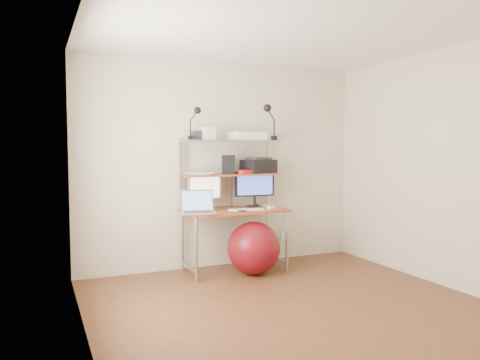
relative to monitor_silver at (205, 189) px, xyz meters
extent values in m
plane|color=brown|center=(0.32, -1.57, -0.98)|extent=(3.60, 3.60, 0.00)
plane|color=white|center=(0.32, -1.57, 1.52)|extent=(3.60, 3.60, 0.00)
plane|color=beige|center=(0.32, 0.23, 0.27)|extent=(3.60, 0.00, 3.60)
plane|color=beige|center=(0.32, -3.37, 0.27)|extent=(3.60, 0.00, 3.60)
plane|color=beige|center=(-1.48, -1.57, 0.27)|extent=(0.00, 3.60, 3.60)
plane|color=beige|center=(2.12, -1.57, 0.27)|extent=(0.00, 3.60, 3.60)
cube|color=#A64F20|center=(0.32, -0.13, -0.26)|extent=(1.20, 0.60, 0.03)
cylinder|color=#A5A5AA|center=(-0.24, -0.39, -0.63)|extent=(0.04, 0.04, 0.71)
cylinder|color=#A5A5AA|center=(-0.24, 0.13, -0.63)|extent=(0.04, 0.04, 0.71)
cylinder|color=#A5A5AA|center=(0.88, -0.39, -0.63)|extent=(0.04, 0.04, 0.71)
cylinder|color=#A5A5AA|center=(0.88, 0.13, -0.63)|extent=(0.04, 0.04, 0.71)
cube|color=#A5A5AA|center=(-0.25, 0.13, 0.17)|extent=(0.03, 0.04, 0.84)
cube|color=#A5A5AA|center=(0.89, 0.13, 0.17)|extent=(0.03, 0.04, 0.84)
cube|color=#A64F20|center=(0.32, 0.00, 0.16)|extent=(1.18, 0.34, 0.02)
cube|color=#A5A5AA|center=(0.32, 0.00, 0.56)|extent=(1.18, 0.34, 0.02)
cube|color=white|center=(1.17, 0.21, -0.68)|extent=(0.08, 0.01, 0.12)
cube|color=#ADADB1|center=(0.00, -0.02, -0.24)|extent=(0.20, 0.16, 0.01)
cylinder|color=#ADADB1|center=(0.00, 0.00, -0.18)|extent=(0.03, 0.03, 0.10)
cube|color=#ADADB1|center=(0.00, 0.00, 0.03)|extent=(0.41, 0.07, 0.31)
plane|color=white|center=(0.00, -0.02, 0.03)|extent=(0.37, 0.03, 0.37)
cube|color=black|center=(0.65, -0.02, -0.24)|extent=(0.19, 0.15, 0.01)
cylinder|color=black|center=(0.65, 0.00, -0.17)|extent=(0.03, 0.03, 0.11)
cube|color=black|center=(0.65, 0.00, 0.04)|extent=(0.51, 0.06, 0.31)
plane|color=blue|center=(0.65, -0.01, 0.04)|extent=(0.46, 0.03, 0.46)
cube|color=silver|center=(-0.19, -0.30, -0.23)|extent=(0.40, 0.32, 0.02)
cube|color=#2E2E30|center=(-0.19, -0.30, -0.22)|extent=(0.33, 0.21, 0.00)
cube|color=silver|center=(-0.16, -0.18, -0.11)|extent=(0.37, 0.14, 0.24)
plane|color=#7199BD|center=(-0.16, -0.18, -0.11)|extent=(0.34, 0.15, 0.32)
cube|color=white|center=(0.42, -0.25, -0.24)|extent=(0.42, 0.19, 0.01)
cube|color=white|center=(0.75, -0.24, -0.23)|extent=(0.10, 0.08, 0.03)
cube|color=silver|center=(0.77, -0.01, -0.23)|extent=(0.22, 0.22, 0.03)
cube|color=black|center=(0.34, -0.30, -0.24)|extent=(0.09, 0.13, 0.01)
cube|color=black|center=(0.71, 0.02, 0.25)|extent=(0.45, 0.37, 0.16)
cube|color=#2E2E30|center=(0.71, 0.02, 0.34)|extent=(0.31, 0.27, 0.03)
cube|color=black|center=(0.29, -0.02, 0.28)|extent=(0.19, 0.19, 0.22)
cube|color=#AD1F1B|center=(0.47, -0.10, 0.19)|extent=(0.19, 0.16, 0.05)
cube|color=white|center=(0.56, 0.03, 0.62)|extent=(0.44, 0.30, 0.09)
cube|color=#ADADB1|center=(0.56, 0.03, 0.67)|extent=(0.37, 0.23, 0.02)
cube|color=white|center=(0.05, -0.02, 0.64)|extent=(0.14, 0.13, 0.15)
cube|color=#2E2E30|center=(-0.07, 0.06, 0.62)|extent=(0.14, 0.14, 0.11)
cube|color=black|center=(-0.19, -0.05, 0.59)|extent=(0.05, 0.06, 0.05)
cylinder|color=black|center=(-0.19, -0.05, 0.70)|extent=(0.01, 0.01, 0.17)
sphere|color=black|center=(-0.10, -0.06, 0.90)|extent=(0.08, 0.08, 0.08)
cube|color=black|center=(0.86, -0.09, 0.59)|extent=(0.05, 0.06, 0.05)
cylinder|color=black|center=(0.86, -0.09, 0.72)|extent=(0.02, 0.02, 0.19)
sphere|color=black|center=(0.77, -0.10, 0.95)|extent=(0.10, 0.10, 0.10)
sphere|color=maroon|center=(0.47, -0.34, -0.68)|extent=(0.61, 0.61, 0.61)
cube|color=white|center=(-0.09, 0.02, 0.17)|extent=(0.27, 0.32, 0.00)
cube|color=white|center=(-0.04, -0.05, 0.18)|extent=(0.33, 0.35, 0.00)
cube|color=white|center=(-0.11, 0.04, 0.18)|extent=(0.23, 0.30, 0.00)
cube|color=white|center=(0.00, -0.02, 0.19)|extent=(0.29, 0.33, 0.00)
cube|color=white|center=(-0.08, 0.00, 0.19)|extent=(0.28, 0.33, 0.00)
camera|label=1|loc=(-1.81, -5.14, 0.48)|focal=35.00mm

